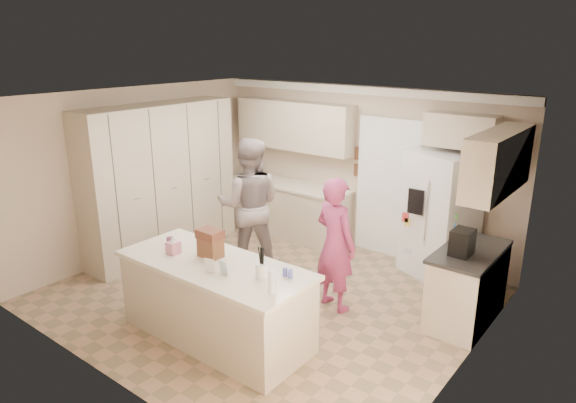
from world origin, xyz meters
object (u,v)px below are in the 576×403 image
Objects in this scene: tissue_box at (173,248)px; teen_girl at (335,244)px; utensil_crock at (262,271)px; refrigerator at (440,215)px; island_base at (216,302)px; dollhouse_body at (211,247)px; teen_boy at (249,205)px; coffee_maker at (462,242)px.

teen_girl is (1.21, 1.52, -0.14)m from tissue_box.
utensil_crock is 1.07× the size of tissue_box.
island_base is (-1.31, -3.13, -0.46)m from refrigerator.
teen_boy is (-0.82, 1.55, -0.06)m from dollhouse_body.
refrigerator is 0.92× the size of teen_boy.
teen_boy reaches higher than teen_girl.
coffee_maker is 2.00× the size of utensil_crock.
island_base is at bearing -33.69° from dollhouse_body.
dollhouse_body reaches higher than tissue_box.
utensil_crock is 1.38m from teen_girl.
teen_girl is at bearing 58.44° from dollhouse_body.
teen_girl reaches higher than utensil_crock.
dollhouse_body reaches higher than utensil_crock.
coffee_maker is at bearing 148.12° from teen_boy.
island_base is 14.67× the size of utensil_crock.
teen_girl is (1.63, -0.23, -0.13)m from teen_boy.
teen_boy reaches higher than tissue_box.
coffee_maker is 2.32m from utensil_crock.
utensil_crock is at bearing 7.13° from tissue_box.
refrigerator is 12.00× the size of utensil_crock.
island_base is 0.79m from tissue_box.
dollhouse_body is at bearing -140.71° from coffee_maker.
teen_boy is at bearing -175.29° from coffee_maker.
utensil_crock is (0.65, 0.05, 0.56)m from island_base.
tissue_box is (-1.86, -3.23, 0.10)m from refrigerator.
dollhouse_body is 0.13× the size of teen_boy.
coffee_maker is at bearing 37.57° from tissue_box.
tissue_box is at bearing -169.70° from island_base.
island_base is 1.29× the size of teen_girl.
utensil_crock is at bearing -3.58° from dollhouse_body.
refrigerator is at bearing 60.08° from tissue_box.
dollhouse_body is (-0.80, 0.05, 0.04)m from utensil_crock.
island_base is 8.46× the size of dollhouse_body.
refrigerator is at bearing 176.41° from teen_boy.
teen_girl is at bearing 51.47° from tissue_box.
dollhouse_body is at bearing 26.57° from tissue_box.
utensil_crock is at bearing 102.78° from teen_girl.
utensil_crock is 0.80m from dollhouse_body.
island_base is at bearing 78.30° from teen_girl.
island_base is at bearing 10.30° from tissue_box.
coffee_maker is at bearing 39.29° from dollhouse_body.
tissue_box is 0.45m from dollhouse_body.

